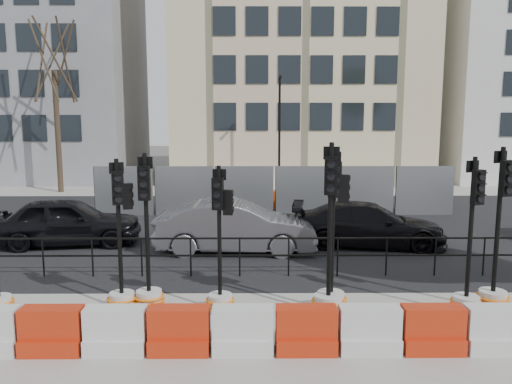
{
  "coord_description": "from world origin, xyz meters",
  "views": [
    {
      "loc": [
        -0.89,
        -10.63,
        3.87
      ],
      "look_at": [
        -0.79,
        3.0,
        1.85
      ],
      "focal_mm": 35.0,
      "sensor_mm": 36.0,
      "label": 1
    }
  ],
  "objects_px": {
    "traffic_signal_h": "(495,278)",
    "car_a": "(67,221)",
    "traffic_signal_d": "(220,278)",
    "car_c": "(368,225)"
  },
  "relations": [
    {
      "from": "traffic_signal_d",
      "to": "car_a",
      "type": "bearing_deg",
      "value": 142.12
    },
    {
      "from": "traffic_signal_d",
      "to": "traffic_signal_h",
      "type": "height_order",
      "value": "traffic_signal_h"
    },
    {
      "from": "traffic_signal_h",
      "to": "car_c",
      "type": "bearing_deg",
      "value": 86.06
    },
    {
      "from": "traffic_signal_d",
      "to": "car_c",
      "type": "height_order",
      "value": "traffic_signal_d"
    },
    {
      "from": "car_a",
      "to": "car_c",
      "type": "height_order",
      "value": "car_a"
    },
    {
      "from": "car_a",
      "to": "traffic_signal_h",
      "type": "bearing_deg",
      "value": -124.46
    },
    {
      "from": "car_a",
      "to": "car_c",
      "type": "distance_m",
      "value": 9.19
    },
    {
      "from": "traffic_signal_h",
      "to": "car_a",
      "type": "height_order",
      "value": "traffic_signal_h"
    },
    {
      "from": "traffic_signal_d",
      "to": "car_a",
      "type": "distance_m",
      "value": 7.34
    },
    {
      "from": "traffic_signal_h",
      "to": "car_c",
      "type": "relative_size",
      "value": 0.69
    }
  ]
}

